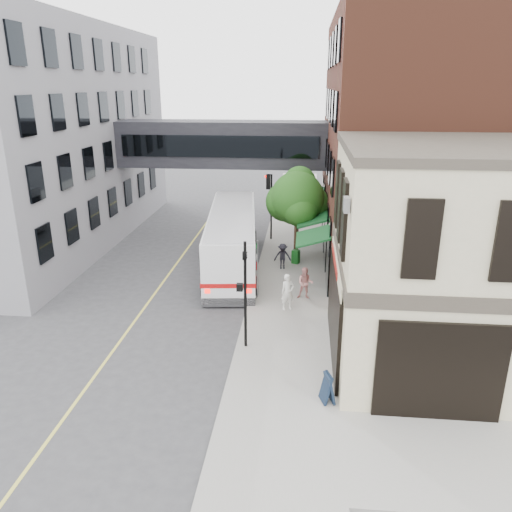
% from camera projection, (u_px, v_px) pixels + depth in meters
% --- Properties ---
extents(ground, '(120.00, 120.00, 0.00)m').
position_uv_depth(ground, '(229.00, 375.00, 18.76)').
color(ground, '#38383A').
rests_on(ground, ground).
extents(sidewalk_main, '(4.00, 60.00, 0.15)m').
position_uv_depth(sidewalk_main, '(293.00, 255.00, 31.71)').
color(sidewalk_main, gray).
rests_on(sidewalk_main, ground).
extents(corner_building, '(10.19, 8.12, 8.45)m').
position_uv_depth(corner_building, '(475.00, 260.00, 18.43)').
color(corner_building, '#BCB490').
rests_on(corner_building, ground).
extents(brick_building, '(13.76, 18.00, 14.00)m').
position_uv_depth(brick_building, '(430.00, 144.00, 29.65)').
color(brick_building, '#502619').
rests_on(brick_building, ground).
extents(opposite_building, '(14.00, 24.00, 14.00)m').
position_uv_depth(opposite_building, '(10.00, 137.00, 33.08)').
color(opposite_building, gray).
rests_on(opposite_building, ground).
extents(skyway_bridge, '(14.00, 3.18, 3.00)m').
position_uv_depth(skyway_bridge, '(223.00, 144.00, 33.83)').
color(skyway_bridge, black).
rests_on(skyway_bridge, ground).
extents(traffic_signal_near, '(0.44, 0.22, 4.60)m').
position_uv_depth(traffic_signal_near, '(244.00, 282.00, 19.63)').
color(traffic_signal_near, black).
rests_on(traffic_signal_near, sidewalk_main).
extents(traffic_signal_far, '(0.53, 0.28, 4.50)m').
position_uv_depth(traffic_signal_far, '(269.00, 194.00, 33.63)').
color(traffic_signal_far, black).
rests_on(traffic_signal_far, sidewalk_main).
extents(street_sign_pole, '(0.08, 0.75, 3.00)m').
position_uv_depth(street_sign_pole, '(257.00, 264.00, 24.67)').
color(street_sign_pole, gray).
rests_on(street_sign_pole, sidewalk_main).
extents(street_tree, '(3.80, 3.20, 5.60)m').
position_uv_depth(street_tree, '(297.00, 198.00, 29.70)').
color(street_tree, '#382619').
rests_on(street_tree, sidewalk_main).
extents(lane_marking, '(0.12, 40.00, 0.01)m').
position_uv_depth(lane_marking, '(169.00, 274.00, 28.62)').
color(lane_marking, '#D8CC4C').
rests_on(lane_marking, ground).
extents(bus, '(3.98, 12.29, 3.25)m').
position_uv_depth(bus, '(232.00, 237.00, 29.34)').
color(bus, white).
rests_on(bus, ground).
extents(pedestrian_a, '(0.76, 0.65, 1.77)m').
position_uv_depth(pedestrian_a, '(288.00, 292.00, 23.59)').
color(pedestrian_a, white).
rests_on(pedestrian_a, sidewalk_main).
extents(pedestrian_b, '(0.82, 0.65, 1.63)m').
position_uv_depth(pedestrian_b, '(305.00, 283.00, 24.83)').
color(pedestrian_b, '#D18A87').
rests_on(pedestrian_b, sidewalk_main).
extents(pedestrian_c, '(1.02, 0.65, 1.52)m').
position_uv_depth(pedestrian_c, '(283.00, 256.00, 28.87)').
color(pedestrian_c, black).
rests_on(pedestrian_c, sidewalk_main).
extents(newspaper_box, '(0.52, 0.50, 0.82)m').
position_uv_depth(newspaper_box, '(296.00, 257.00, 29.85)').
color(newspaper_box, '#145819').
rests_on(newspaper_box, sidewalk_main).
extents(sandwich_board, '(0.54, 0.67, 1.04)m').
position_uv_depth(sandwich_board, '(328.00, 388.00, 16.80)').
color(sandwich_board, '#111E33').
rests_on(sandwich_board, sidewalk_main).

